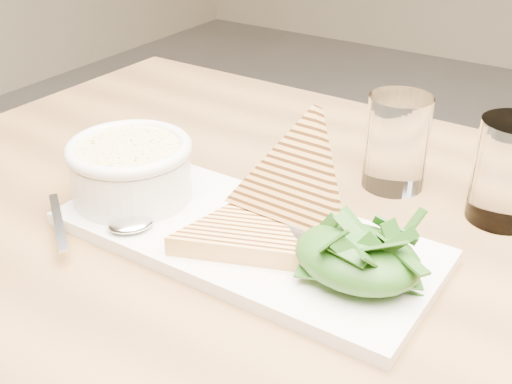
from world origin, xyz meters
The scene contains 14 objects.
table_top centered at (0.00, -0.13, 0.72)m, with size 1.31×0.88×0.04m, color olive.
table_leg_bl centered at (-0.60, 0.26, 0.35)m, with size 0.06×0.06×0.70m, color olive.
platter centered at (-0.15, -0.11, 0.75)m, with size 0.39×0.17×0.01m, color white.
soup_bowl centered at (-0.30, -0.12, 0.78)m, with size 0.13×0.13×0.05m, color white.
soup centered at (-0.30, -0.12, 0.81)m, with size 0.11×0.11×0.01m, color #ECDC8F.
bowl_rim centered at (-0.30, -0.12, 0.81)m, with size 0.14×0.14×0.01m, color white.
sandwich_flat centered at (-0.14, -0.13, 0.76)m, with size 0.16×0.16×0.02m, color tan, non-canonical shape.
sandwich_lean centered at (-0.12, -0.08, 0.81)m, with size 0.16×0.16×0.09m, color tan, non-canonical shape.
salad_base centered at (-0.03, -0.12, 0.78)m, with size 0.12×0.09×0.04m, color black.
arugula_pile centered at (-0.03, -0.12, 0.78)m, with size 0.11×0.10×0.05m, color #376E22, non-canonical shape.
spoon_bowl centered at (-0.25, -0.17, 0.76)m, with size 0.03×0.05×0.01m, color silver.
spoon_handle centered at (-0.32, -0.20, 0.76)m, with size 0.12×0.01×0.00m, color silver.
glass_near centered at (-0.08, 0.09, 0.79)m, with size 0.07×0.07×0.11m, color white.
glass_far centered at (0.05, 0.08, 0.80)m, with size 0.07×0.07×0.11m, color white.
Camera 1 is at (0.15, -0.56, 1.10)m, focal length 45.00 mm.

